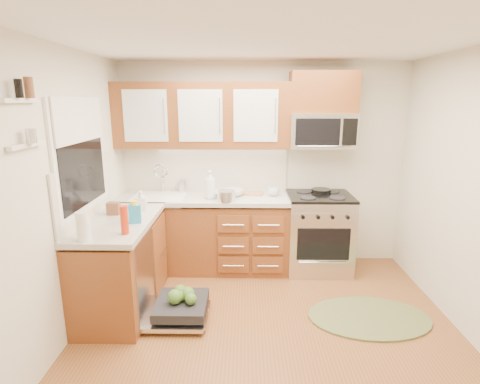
{
  "coord_description": "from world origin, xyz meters",
  "views": [
    {
      "loc": [
        -0.21,
        -2.9,
        2.06
      ],
      "look_at": [
        -0.27,
        0.85,
        1.13
      ],
      "focal_mm": 28.0,
      "sensor_mm": 36.0,
      "label": 1
    }
  ],
  "objects_px": {
    "skillet": "(321,191)",
    "cup": "(273,191)",
    "range": "(318,232)",
    "dishwasher": "(178,309)",
    "upper_cabinets": "(202,115)",
    "stock_pot": "(226,196)",
    "cutting_board": "(252,193)",
    "bowl_a": "(225,194)",
    "bowl_b": "(233,193)",
    "sink": "(160,207)",
    "rug": "(369,317)",
    "paper_towel_roll": "(83,226)",
    "microwave": "(322,131)"
  },
  "relations": [
    {
      "from": "skillet",
      "to": "cup",
      "type": "bearing_deg",
      "value": -172.55
    },
    {
      "from": "cup",
      "to": "range",
      "type": "bearing_deg",
      "value": -4.32
    },
    {
      "from": "dishwasher",
      "to": "cup",
      "type": "xyz_separation_m",
      "value": [
        0.98,
        1.17,
        0.88
      ]
    },
    {
      "from": "upper_cabinets",
      "to": "stock_pot",
      "type": "relative_size",
      "value": 9.95
    },
    {
      "from": "cutting_board",
      "to": "range",
      "type": "bearing_deg",
      "value": -8.44
    },
    {
      "from": "range",
      "to": "bowl_a",
      "type": "height_order",
      "value": "bowl_a"
    },
    {
      "from": "cup",
      "to": "cutting_board",
      "type": "bearing_deg",
      "value": 162.84
    },
    {
      "from": "bowl_a",
      "to": "bowl_b",
      "type": "bearing_deg",
      "value": 17.9
    },
    {
      "from": "sink",
      "to": "dishwasher",
      "type": "relative_size",
      "value": 0.89
    },
    {
      "from": "skillet",
      "to": "rug",
      "type": "bearing_deg",
      "value": -77.3
    },
    {
      "from": "paper_towel_roll",
      "to": "bowl_b",
      "type": "bearing_deg",
      "value": 51.55
    },
    {
      "from": "microwave",
      "to": "sink",
      "type": "xyz_separation_m",
      "value": [
        -1.93,
        -0.13,
        -0.9
      ]
    },
    {
      "from": "upper_cabinets",
      "to": "cutting_board",
      "type": "bearing_deg",
      "value": -2.4
    },
    {
      "from": "rug",
      "to": "skillet",
      "type": "height_order",
      "value": "skillet"
    },
    {
      "from": "dishwasher",
      "to": "cup",
      "type": "bearing_deg",
      "value": 50.0
    },
    {
      "from": "rug",
      "to": "skillet",
      "type": "bearing_deg",
      "value": 102.7
    },
    {
      "from": "microwave",
      "to": "range",
      "type": "bearing_deg",
      "value": -90.0
    },
    {
      "from": "stock_pot",
      "to": "cup",
      "type": "bearing_deg",
      "value": 24.45
    },
    {
      "from": "paper_towel_roll",
      "to": "microwave",
      "type": "bearing_deg",
      "value": 35.28
    },
    {
      "from": "microwave",
      "to": "cutting_board",
      "type": "distance_m",
      "value": 1.11
    },
    {
      "from": "stock_pot",
      "to": "bowl_b",
      "type": "distance_m",
      "value": 0.25
    },
    {
      "from": "stock_pot",
      "to": "paper_towel_roll",
      "type": "relative_size",
      "value": 0.84
    },
    {
      "from": "microwave",
      "to": "bowl_a",
      "type": "bearing_deg",
      "value": -174.06
    },
    {
      "from": "rug",
      "to": "stock_pot",
      "type": "relative_size",
      "value": 5.68
    },
    {
      "from": "microwave",
      "to": "paper_towel_roll",
      "type": "height_order",
      "value": "microwave"
    },
    {
      "from": "stock_pot",
      "to": "bowl_a",
      "type": "height_order",
      "value": "stock_pot"
    },
    {
      "from": "upper_cabinets",
      "to": "cutting_board",
      "type": "distance_m",
      "value": 1.11
    },
    {
      "from": "rug",
      "to": "cutting_board",
      "type": "xyz_separation_m",
      "value": [
        -1.12,
        1.22,
        0.92
      ]
    },
    {
      "from": "cutting_board",
      "to": "dishwasher",
      "type": "bearing_deg",
      "value": -120.32
    },
    {
      "from": "upper_cabinets",
      "to": "bowl_a",
      "type": "height_order",
      "value": "upper_cabinets"
    },
    {
      "from": "sink",
      "to": "stock_pot",
      "type": "relative_size",
      "value": 3.01
    },
    {
      "from": "skillet",
      "to": "stock_pot",
      "type": "bearing_deg",
      "value": -163.96
    },
    {
      "from": "range",
      "to": "rug",
      "type": "distance_m",
      "value": 1.23
    },
    {
      "from": "cutting_board",
      "to": "bowl_b",
      "type": "relative_size",
      "value": 1.01
    },
    {
      "from": "rug",
      "to": "bowl_a",
      "type": "height_order",
      "value": "bowl_a"
    },
    {
      "from": "rug",
      "to": "bowl_a",
      "type": "xyz_separation_m",
      "value": [
        -1.45,
        1.1,
        0.95
      ]
    },
    {
      "from": "dishwasher",
      "to": "cutting_board",
      "type": "bearing_deg",
      "value": 59.68
    },
    {
      "from": "upper_cabinets",
      "to": "rug",
      "type": "bearing_deg",
      "value": -35.96
    },
    {
      "from": "microwave",
      "to": "dishwasher",
      "type": "distance_m",
      "value": 2.55
    },
    {
      "from": "rug",
      "to": "range",
      "type": "bearing_deg",
      "value": 105.69
    },
    {
      "from": "stock_pot",
      "to": "skillet",
      "type": "bearing_deg",
      "value": 16.04
    },
    {
      "from": "paper_towel_roll",
      "to": "dishwasher",
      "type": "bearing_deg",
      "value": 25.23
    },
    {
      "from": "upper_cabinets",
      "to": "stock_pot",
      "type": "xyz_separation_m",
      "value": [
        0.29,
        -0.35,
        -0.89
      ]
    },
    {
      "from": "bowl_b",
      "to": "microwave",
      "type": "bearing_deg",
      "value": 4.79
    },
    {
      "from": "sink",
      "to": "paper_towel_roll",
      "type": "xyz_separation_m",
      "value": [
        -0.29,
        -1.44,
        0.25
      ]
    },
    {
      "from": "dishwasher",
      "to": "cup",
      "type": "relative_size",
      "value": 5.06
    },
    {
      "from": "stock_pot",
      "to": "paper_towel_roll",
      "type": "xyz_separation_m",
      "value": [
        -1.11,
        -1.24,
        0.06
      ]
    },
    {
      "from": "range",
      "to": "paper_towel_roll",
      "type": "height_order",
      "value": "paper_towel_roll"
    },
    {
      "from": "upper_cabinets",
      "to": "cup",
      "type": "height_order",
      "value": "upper_cabinets"
    },
    {
      "from": "dishwasher",
      "to": "stock_pot",
      "type": "distance_m",
      "value": 1.35
    }
  ]
}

